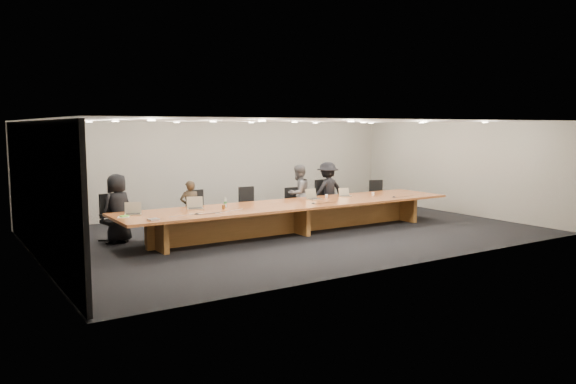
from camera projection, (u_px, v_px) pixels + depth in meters
The scene contains 28 objects.
ground at pixel (294, 232), 14.16m from camera, with size 12.00×12.00×0.00m, color black.
back_wall at pixel (223, 167), 17.34m from camera, with size 12.00×0.02×2.80m, color beige.
left_wall_panel at pixel (37, 194), 10.81m from camera, with size 0.08×7.84×2.74m, color black.
conference_table at pixel (294, 212), 14.10m from camera, with size 9.00×1.80×0.75m.
chair_far_left at pixel (114, 218), 12.93m from camera, with size 0.58×0.58×1.14m, color black, non-canonical shape.
chair_left at pixel (199, 211), 14.06m from camera, with size 0.56×0.56×1.09m, color black, non-canonical shape.
chair_mid_left at pixel (250, 207), 14.94m from camera, with size 0.55×0.55×1.08m, color black, non-canonical shape.
chair_mid_right at pixel (295, 205), 15.52m from camera, with size 0.51×0.51×1.00m, color black, non-canonical shape.
chair_right at pixel (327, 199), 16.08m from camera, with size 0.59×0.59×1.17m, color black, non-canonical shape.
chair_far_right at pixel (378, 196), 17.29m from camera, with size 0.53×0.53×1.03m, color black, non-canonical shape.
person_a at pixel (117, 208), 12.87m from camera, with size 0.78×0.51×1.59m, color black.
person_b at pixel (190, 207), 13.84m from camera, with size 0.49×0.32×1.34m, color #32281B.
person_c at pixel (299, 194), 15.57m from camera, with size 0.78×0.61×1.61m, color #4D4E4F.
person_d at pixel (328, 191), 16.15m from camera, with size 1.06×0.61×1.65m, color black.
laptop_a at pixel (133, 209), 12.18m from camera, with size 0.35×0.26×0.28m, color #C2B294, non-canonical shape.
laptop_b at pixel (195, 203), 13.04m from camera, with size 0.37×0.27×0.29m, color #B6A78B, non-canonical shape.
laptop_d at pixel (314, 194), 14.77m from camera, with size 0.36×0.26×0.29m, color tan, non-canonical shape.
laptop_e at pixel (345, 192), 15.39m from camera, with size 0.30×0.22×0.24m, color beige, non-canonical shape.
water_bottle at pixel (225, 202), 13.38m from camera, with size 0.07×0.07×0.22m, color #ADBDBB.
amber_mug at pixel (224, 207), 13.07m from camera, with size 0.07×0.07×0.09m, color brown.
paper_cup_near at pixel (326, 196), 15.10m from camera, with size 0.08×0.08×0.09m, color silver.
paper_cup_far at pixel (373, 194), 15.62m from camera, with size 0.08×0.08×0.09m, color white.
notepad at pixel (123, 217), 11.85m from camera, with size 0.23×0.19×0.01m, color white.
lime_gadget at pixel (124, 216), 11.85m from camera, with size 0.18×0.10×0.03m, color #69BF33.
av_box at pixel (153, 219), 11.49m from camera, with size 0.21×0.16×0.03m, color #BCBCC1.
mic_left at pixel (197, 214), 12.25m from camera, with size 0.12×0.12×0.03m, color black.
mic_center at pixel (313, 203), 13.95m from camera, with size 0.11×0.11×0.03m, color black.
mic_right at pixel (394, 197), 15.21m from camera, with size 0.11×0.11×0.03m, color black.
Camera 1 is at (-7.67, -11.64, 2.66)m, focal length 35.00 mm.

